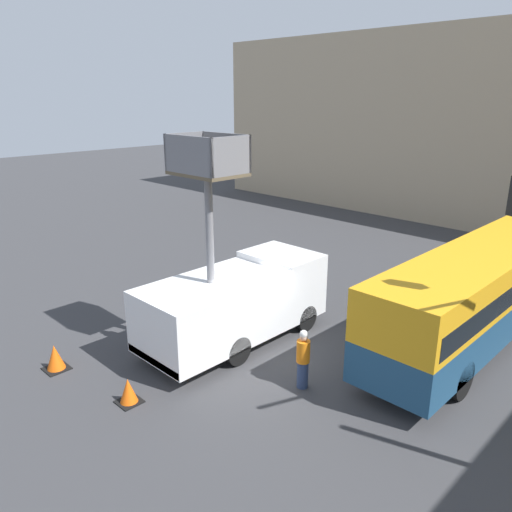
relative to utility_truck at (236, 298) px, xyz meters
name	(u,v)px	position (x,y,z in m)	size (l,w,h in m)	color
ground_plane	(263,353)	(1.21, 0.02, -1.53)	(120.00, 120.00, 0.00)	#38383A
utility_truck	(236,298)	(0.00, 0.00, 0.00)	(2.58, 6.56, 6.84)	white
city_bus	(479,289)	(5.68, 5.53, 0.35)	(2.48, 11.46, 3.19)	navy
road_worker_near_truck	(139,316)	(-2.15, -2.34, -0.55)	(0.38, 0.38, 1.94)	navy
road_worker_directing	(303,359)	(3.38, -0.61, -0.65)	(0.38, 0.38, 1.77)	navy
traffic_cone_near_truck	(55,358)	(-2.54, -5.08, -1.16)	(0.69, 0.69, 0.79)	black
traffic_cone_mid_road	(128,391)	(0.53, -4.47, -1.20)	(0.62, 0.62, 0.71)	black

